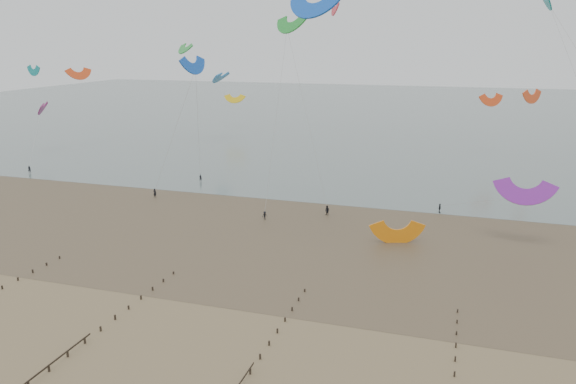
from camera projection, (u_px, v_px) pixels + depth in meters
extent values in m
plane|color=brown|center=(237.00, 334.00, 58.85)|extent=(500.00, 500.00, 0.00)
plane|color=#475654|center=(414.00, 112.00, 243.02)|extent=(500.00, 500.00, 0.00)
plane|color=#473A28|center=(320.00, 230.00, 91.07)|extent=(500.00, 500.00, 0.00)
ellipsoid|color=slate|center=(182.00, 245.00, 84.33)|extent=(23.60, 14.36, 0.01)
ellipsoid|color=slate|center=(396.00, 232.00, 90.36)|extent=(33.64, 18.32, 0.01)
ellipsoid|color=slate|center=(124.00, 202.00, 107.29)|extent=(26.95, 14.22, 0.01)
cube|color=black|center=(2.00, 287.00, 69.43)|extent=(0.16, 0.16, 0.57)
cube|color=black|center=(18.00, 279.00, 71.86)|extent=(0.16, 0.16, 0.54)
cube|color=black|center=(33.00, 272.00, 74.29)|extent=(0.16, 0.16, 0.51)
cube|color=black|center=(47.00, 264.00, 76.71)|extent=(0.16, 0.16, 0.48)
cube|color=black|center=(60.00, 258.00, 79.14)|extent=(0.16, 0.16, 0.45)
cube|color=black|center=(49.00, 369.00, 52.07)|extent=(0.16, 0.16, 0.71)
cube|color=black|center=(68.00, 354.00, 54.50)|extent=(0.16, 0.16, 0.68)
cube|color=black|center=(85.00, 341.00, 56.93)|extent=(0.16, 0.16, 0.65)
cube|color=black|center=(101.00, 329.00, 59.35)|extent=(0.16, 0.16, 0.62)
cube|color=black|center=(115.00, 318.00, 61.78)|extent=(0.16, 0.16, 0.59)
cube|color=black|center=(129.00, 307.00, 64.21)|extent=(0.16, 0.16, 0.57)
cube|color=black|center=(141.00, 298.00, 66.63)|extent=(0.16, 0.16, 0.54)
cube|color=black|center=(153.00, 289.00, 69.06)|extent=(0.16, 0.16, 0.51)
cube|color=black|center=(163.00, 281.00, 71.49)|extent=(0.16, 0.16, 0.48)
cube|color=black|center=(173.00, 273.00, 73.92)|extent=(0.16, 0.16, 0.45)
cube|color=black|center=(250.00, 371.00, 51.70)|extent=(0.16, 0.16, 0.65)
cube|color=black|center=(260.00, 357.00, 54.13)|extent=(0.16, 0.16, 0.62)
cube|color=black|center=(269.00, 343.00, 56.55)|extent=(0.16, 0.16, 0.59)
cube|color=black|center=(277.00, 331.00, 58.98)|extent=(0.16, 0.16, 0.57)
cube|color=black|center=(285.00, 320.00, 61.41)|extent=(0.16, 0.16, 0.54)
cube|color=black|center=(292.00, 309.00, 63.84)|extent=(0.16, 0.16, 0.51)
cube|color=black|center=(299.00, 300.00, 66.26)|extent=(0.16, 0.16, 0.48)
cube|color=black|center=(305.00, 291.00, 68.69)|extent=(0.16, 0.16, 0.45)
cube|color=black|center=(455.00, 374.00, 51.33)|extent=(0.16, 0.16, 0.59)
cube|color=black|center=(455.00, 359.00, 53.76)|extent=(0.16, 0.16, 0.57)
cube|color=black|center=(456.00, 346.00, 56.18)|extent=(0.16, 0.16, 0.54)
cube|color=black|center=(457.00, 333.00, 58.61)|extent=(0.16, 0.16, 0.51)
cube|color=black|center=(457.00, 322.00, 61.04)|extent=(0.16, 0.16, 0.48)
cube|color=black|center=(458.00, 311.00, 63.47)|extent=(0.16, 0.16, 0.45)
imported|color=black|center=(155.00, 193.00, 110.07)|extent=(0.67, 0.45, 1.80)
imported|color=black|center=(327.00, 211.00, 98.65)|extent=(1.07, 0.98, 1.79)
imported|color=black|center=(440.00, 208.00, 100.15)|extent=(0.53, 1.04, 1.70)
imported|color=black|center=(265.00, 216.00, 96.35)|extent=(1.11, 1.01, 1.50)
imported|color=black|center=(201.00, 178.00, 122.86)|extent=(0.66, 0.58, 1.52)
imported|color=black|center=(29.00, 169.00, 130.76)|extent=(0.74, 0.68, 1.71)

